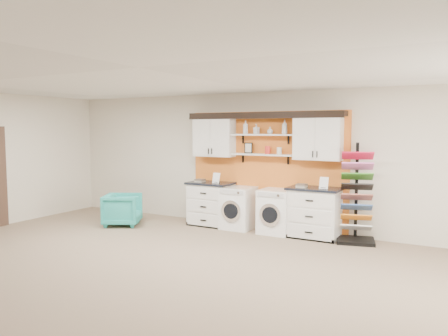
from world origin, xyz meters
The scene contains 22 objects.
floor centered at (0.00, 0.00, 0.00)m, with size 10.00×10.00×0.00m, color #8C765E.
ceiling centered at (0.00, 0.00, 2.80)m, with size 10.00×10.00×0.00m, color white.
wall_back centered at (0.00, 4.00, 1.40)m, with size 10.00×10.00×0.00m, color beige.
accent_panel centered at (0.00, 3.96, 1.20)m, with size 3.40×0.07×2.40m, color orange.
upper_cabinet_left centered at (-1.13, 3.79, 1.88)m, with size 0.90×0.35×0.84m.
upper_cabinet_right centered at (1.13, 3.79, 1.88)m, with size 0.90×0.35×0.84m.
shelf_lower centered at (0.00, 3.80, 1.53)m, with size 1.32×0.28×0.03m, color white.
shelf_upper centered at (0.00, 3.80, 1.93)m, with size 1.32×0.28×0.03m, color white.
crown_molding centered at (0.00, 3.81, 2.33)m, with size 3.30×0.41×0.13m.
picture_frame centered at (-0.35, 3.85, 1.66)m, with size 0.18×0.02×0.22m.
canister_red centered at (0.10, 3.80, 1.62)m, with size 0.11×0.11×0.16m, color red.
canister_cream centered at (0.35, 3.80, 1.61)m, with size 0.10×0.10×0.14m, color silver.
base_cabinet_left centered at (-1.13, 3.64, 0.46)m, with size 0.94×0.66×0.92m.
base_cabinet_right centered at (1.13, 3.64, 0.48)m, with size 0.97×0.66×0.95m.
washer centered at (-0.46, 3.64, 0.43)m, with size 0.61×0.71×0.86m.
dryer centered at (0.37, 3.64, 0.43)m, with size 0.62×0.71×0.87m.
sample_rack centered at (1.89, 3.68, 0.56)m, with size 0.77×0.69×1.80m.
armchair centered at (-2.76, 2.70, 0.34)m, with size 0.72×0.74×0.67m, color teal.
soap_bottle_a centered at (-0.40, 3.80, 2.08)m, with size 0.11×0.11×0.27m, color silver.
soap_bottle_b centered at (-0.15, 3.80, 2.04)m, with size 0.09×0.09×0.20m, color silver.
soap_bottle_c centered at (0.15, 3.80, 2.02)m, with size 0.11×0.11×0.15m, color silver.
soap_bottle_d centered at (0.45, 3.80, 2.09)m, with size 0.11×0.11×0.28m, color silver.
Camera 1 is at (3.56, -4.27, 2.05)m, focal length 35.00 mm.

